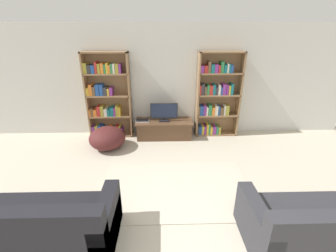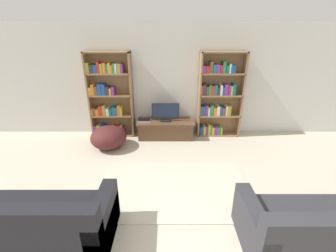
# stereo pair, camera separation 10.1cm
# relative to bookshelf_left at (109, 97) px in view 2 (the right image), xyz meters

# --- Properties ---
(wall_back) EXTENTS (8.80, 0.06, 2.60)m
(wall_back) POSITION_rel_bookshelf_left_xyz_m (1.44, 0.17, 0.34)
(wall_back) COLOR silver
(wall_back) RESTS_ON ground_plane
(bookshelf_left) EXTENTS (1.02, 0.30, 2.00)m
(bookshelf_left) POSITION_rel_bookshelf_left_xyz_m (0.00, 0.00, 0.00)
(bookshelf_left) COLOR #93704C
(bookshelf_left) RESTS_ON ground_plane
(bookshelf_right) EXTENTS (1.02, 0.30, 2.00)m
(bookshelf_right) POSITION_rel_bookshelf_left_xyz_m (2.58, 0.00, 0.01)
(bookshelf_right) COLOR #93704C
(bookshelf_right) RESTS_ON ground_plane
(tv_stand) EXTENTS (1.36, 0.56, 0.42)m
(tv_stand) POSITION_rel_bookshelf_left_xyz_m (1.34, -0.16, -0.75)
(tv_stand) COLOR brown
(tv_stand) RESTS_ON ground_plane
(television) EXTENTS (0.64, 0.16, 0.44)m
(television) POSITION_rel_bookshelf_left_xyz_m (1.34, -0.19, -0.30)
(television) COLOR black
(television) RESTS_ON tv_stand
(laptop) EXTENTS (0.31, 0.20, 0.03)m
(laptop) POSITION_rel_bookshelf_left_xyz_m (0.83, -0.18, -0.52)
(laptop) COLOR silver
(laptop) RESTS_ON tv_stand
(area_rug) EXTENTS (2.47, 1.54, 0.02)m
(area_rug) POSITION_rel_bookshelf_left_xyz_m (1.51, -2.16, -0.95)
(area_rug) COLOR beige
(area_rug) RESTS_ON ground_plane
(couch_left_sectional) EXTENTS (2.00, 0.86, 0.82)m
(couch_left_sectional) POSITION_rel_bookshelf_left_xyz_m (-0.27, -3.21, -0.68)
(couch_left_sectional) COLOR black
(couch_left_sectional) RESTS_ON ground_plane
(couch_right_sofa) EXTENTS (1.92, 0.92, 0.80)m
(couch_right_sofa) POSITION_rel_bookshelf_left_xyz_m (3.24, -3.29, -0.69)
(couch_right_sofa) COLOR #2D2D33
(couch_right_sofa) RESTS_ON ground_plane
(beanbag_ottoman) EXTENTS (0.78, 0.78, 0.49)m
(beanbag_ottoman) POSITION_rel_bookshelf_left_xyz_m (0.09, -0.71, -0.72)
(beanbag_ottoman) COLOR #4C1E1E
(beanbag_ottoman) RESTS_ON ground_plane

